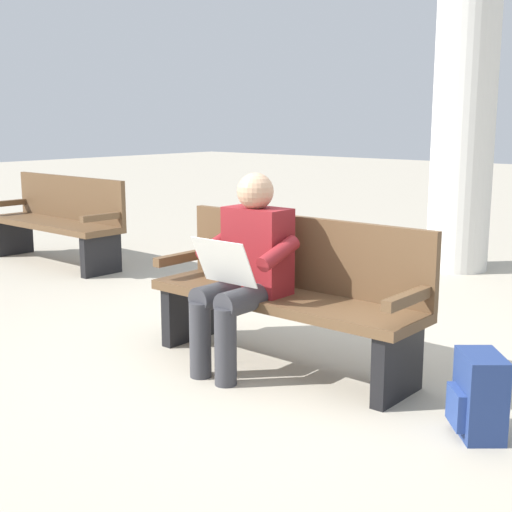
# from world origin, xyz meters

# --- Properties ---
(ground_plane) EXTENTS (40.00, 40.00, 0.00)m
(ground_plane) POSITION_xyz_m (0.00, 0.00, 0.00)
(ground_plane) COLOR #B7AD99
(bench_near) EXTENTS (1.80, 0.49, 0.90)m
(bench_near) POSITION_xyz_m (0.00, -0.07, 0.46)
(bench_near) COLOR brown
(bench_near) RESTS_ON ground
(person_seated) EXTENTS (0.57, 0.57, 1.18)m
(person_seated) POSITION_xyz_m (0.15, 0.16, 0.63)
(person_seated) COLOR maroon
(person_seated) RESTS_ON ground
(backpack) EXTENTS (0.33, 0.34, 0.40)m
(backpack) POSITION_xyz_m (-1.32, 0.15, 0.20)
(backpack) COLOR navy
(backpack) RESTS_ON ground
(bench_far) EXTENTS (1.81, 0.51, 0.90)m
(bench_far) POSITION_xyz_m (3.73, -0.96, 0.46)
(bench_far) COLOR brown
(bench_far) RESTS_ON ground
(support_pillar) EXTENTS (0.60, 0.60, 3.76)m
(support_pillar) POSITION_xyz_m (0.45, -3.39, 1.88)
(support_pillar) COLOR silver
(support_pillar) RESTS_ON ground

